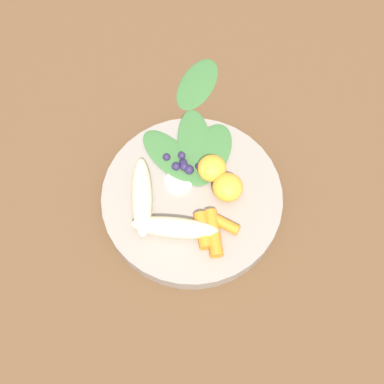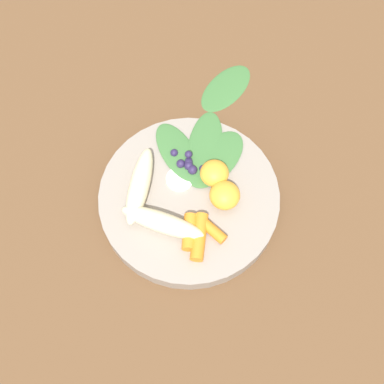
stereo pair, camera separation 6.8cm
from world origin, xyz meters
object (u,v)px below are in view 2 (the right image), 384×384
at_px(bowl, 192,199).
at_px(banana_peeled_right, 142,185).
at_px(orange_segment_near, 217,173).
at_px(banana_peeled_left, 166,222).
at_px(kale_leaf_stray, 229,87).

bearing_deg(bowl, banana_peeled_right, -7.86).
xyz_separation_m(bowl, orange_segment_near, (-0.04, -0.03, 0.03)).
bearing_deg(bowl, orange_segment_near, -143.94).
bearing_deg(banana_peeled_right, banana_peeled_left, 41.40).
relative_size(banana_peeled_right, orange_segment_near, 2.91).
height_order(banana_peeled_left, orange_segment_near, orange_segment_near).
height_order(banana_peeled_right, orange_segment_near, orange_segment_near).
relative_size(banana_peeled_left, banana_peeled_right, 1.00).
relative_size(banana_peeled_left, orange_segment_near, 2.91).
relative_size(bowl, banana_peeled_left, 2.16).
height_order(banana_peeled_left, banana_peeled_right, same).
bearing_deg(orange_segment_near, banana_peeled_left, 45.03).
relative_size(banana_peeled_left, kale_leaf_stray, 1.08).
bearing_deg(kale_leaf_stray, banana_peeled_right, -174.56).
distance_m(orange_segment_near, kale_leaf_stray, 0.18).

